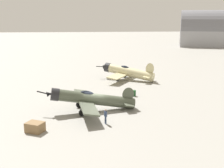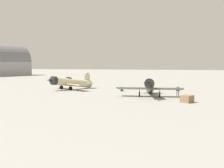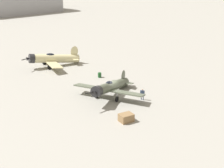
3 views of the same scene
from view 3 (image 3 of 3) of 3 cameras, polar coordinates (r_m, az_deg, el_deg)
name	(u,v)px [view 3 (image 3 of 3)]	position (r m, az deg, el deg)	size (l,w,h in m)	color
ground_plane	(112,96)	(48.80, 0.00, -1.99)	(400.00, 400.00, 0.00)	gray
airplane_foreground	(110,87)	(47.81, -0.26, -0.49)	(10.71, 11.84, 3.24)	#4C5442
airplane_mid_apron	(53,59)	(63.14, -10.13, 4.29)	(9.90, 10.35, 3.47)	beige
ground_crew_mechanic	(142,93)	(47.12, 5.22, -1.59)	(0.63, 0.31, 1.65)	#384766
equipment_crate	(126,118)	(40.93, 2.43, -5.78)	(1.91, 2.06, 0.98)	olive
fuel_drum	(100,75)	(56.41, -2.13, 1.55)	(0.62, 0.62, 0.82)	#19471E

